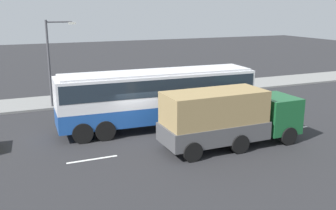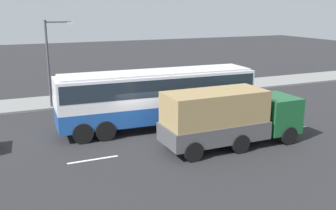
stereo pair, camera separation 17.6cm
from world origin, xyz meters
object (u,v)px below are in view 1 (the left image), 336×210
(cargo_truck, at_px, (228,116))
(street_lamp, at_px, (52,56))
(coach_bus, at_px, (157,93))
(pedestrian_near_curb, at_px, (147,84))

(cargo_truck, xyz_separation_m, street_lamp, (-7.15, 11.41, 2.09))
(coach_bus, relative_size, street_lamp, 1.95)
(coach_bus, height_order, cargo_truck, coach_bus)
(coach_bus, bearing_deg, cargo_truck, -61.07)
(coach_bus, bearing_deg, pedestrian_near_curb, 76.49)
(coach_bus, xyz_separation_m, cargo_truck, (2.16, -4.31, -0.52))
(coach_bus, relative_size, pedestrian_near_curb, 7.75)
(cargo_truck, xyz_separation_m, pedestrian_near_curb, (0.13, 12.43, -0.58))
(pedestrian_near_curb, height_order, street_lamp, street_lamp)
(coach_bus, bearing_deg, street_lamp, 127.34)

